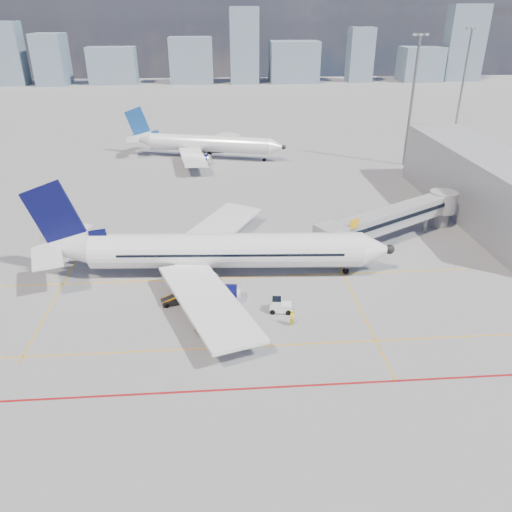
{
  "coord_description": "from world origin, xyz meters",
  "views": [
    {
      "loc": [
        -0.95,
        -45.47,
        29.35
      ],
      "look_at": [
        2.96,
        5.71,
        4.0
      ],
      "focal_mm": 35.0,
      "sensor_mm": 36.0,
      "label": 1
    }
  ],
  "objects_px": {
    "main_aircraft": "(211,251)",
    "ramp_worker": "(292,318)",
    "belt_loader": "(179,298)",
    "baggage_tug": "(279,305)",
    "cargo_dolly": "(213,322)",
    "second_aircraft": "(203,144)"
  },
  "relations": [
    {
      "from": "cargo_dolly",
      "to": "ramp_worker",
      "type": "distance_m",
      "value": 8.12
    },
    {
      "from": "belt_loader",
      "to": "ramp_worker",
      "type": "distance_m",
      "value": 13.14
    },
    {
      "from": "second_aircraft",
      "to": "cargo_dolly",
      "type": "bearing_deg",
      "value": -72.32
    },
    {
      "from": "main_aircraft",
      "to": "cargo_dolly",
      "type": "relative_size",
      "value": 11.19
    },
    {
      "from": "second_aircraft",
      "to": "baggage_tug",
      "type": "bearing_deg",
      "value": -65.87
    },
    {
      "from": "baggage_tug",
      "to": "cargo_dolly",
      "type": "relative_size",
      "value": 0.64
    },
    {
      "from": "main_aircraft",
      "to": "second_aircraft",
      "type": "distance_m",
      "value": 54.41
    },
    {
      "from": "second_aircraft",
      "to": "belt_loader",
      "type": "height_order",
      "value": "second_aircraft"
    },
    {
      "from": "cargo_dolly",
      "to": "second_aircraft",
      "type": "bearing_deg",
      "value": 66.97
    },
    {
      "from": "main_aircraft",
      "to": "ramp_worker",
      "type": "bearing_deg",
      "value": -51.36
    },
    {
      "from": "belt_loader",
      "to": "ramp_worker",
      "type": "relative_size",
      "value": 2.76
    },
    {
      "from": "main_aircraft",
      "to": "ramp_worker",
      "type": "relative_size",
      "value": 23.24
    },
    {
      "from": "second_aircraft",
      "to": "cargo_dolly",
      "type": "relative_size",
      "value": 8.99
    },
    {
      "from": "cargo_dolly",
      "to": "ramp_worker",
      "type": "relative_size",
      "value": 2.08
    },
    {
      "from": "main_aircraft",
      "to": "belt_loader",
      "type": "bearing_deg",
      "value": -116.56
    },
    {
      "from": "cargo_dolly",
      "to": "ramp_worker",
      "type": "bearing_deg",
      "value": -22.03
    },
    {
      "from": "main_aircraft",
      "to": "second_aircraft",
      "type": "height_order",
      "value": "main_aircraft"
    },
    {
      "from": "main_aircraft",
      "to": "cargo_dolly",
      "type": "height_order",
      "value": "main_aircraft"
    },
    {
      "from": "second_aircraft",
      "to": "cargo_dolly",
      "type": "xyz_separation_m",
      "value": [
        2.16,
        -66.56,
        -2.15
      ]
    },
    {
      "from": "cargo_dolly",
      "to": "ramp_worker",
      "type": "xyz_separation_m",
      "value": [
        8.11,
        0.41,
        -0.13
      ]
    },
    {
      "from": "belt_loader",
      "to": "second_aircraft",
      "type": "bearing_deg",
      "value": 72.51
    },
    {
      "from": "main_aircraft",
      "to": "cargo_dolly",
      "type": "xyz_separation_m",
      "value": [
        0.18,
        -12.18,
        -2.14
      ]
    }
  ]
}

